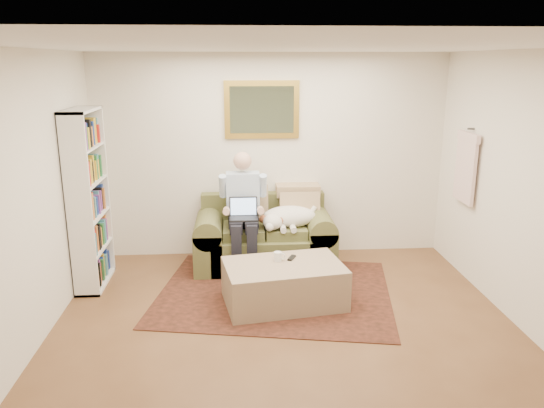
{
  "coord_description": "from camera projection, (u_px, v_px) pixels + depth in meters",
  "views": [
    {
      "loc": [
        -0.45,
        -4.23,
        2.49
      ],
      "look_at": [
        -0.06,
        1.46,
        0.95
      ],
      "focal_mm": 35.0,
      "sensor_mm": 36.0,
      "label": 1
    }
  ],
  "objects": [
    {
      "name": "seated_man",
      "position": [
        243.0,
        214.0,
        6.35
      ],
      "size": [
        0.56,
        0.81,
        1.44
      ],
      "primitive_type": null,
      "color": "#8CADD8",
      "rests_on": "sofa"
    },
    {
      "name": "hanging_shirt",
      "position": [
        466.0,
        164.0,
        6.09
      ],
      "size": [
        0.06,
        0.52,
        0.9
      ],
      "primitive_type": null,
      "color": "#F6D2CB",
      "rests_on": "room_shell"
    },
    {
      "name": "rug",
      "position": [
        275.0,
        292.0,
        5.9
      ],
      "size": [
        2.84,
        2.43,
        0.01
      ],
      "primitive_type": "cube",
      "rotation": [
        0.0,
        0.0,
        -0.18
      ],
      "color": "black",
      "rests_on": "room_shell"
    },
    {
      "name": "sleeping_dog",
      "position": [
        290.0,
        216.0,
        6.47
      ],
      "size": [
        0.7,
        0.44,
        0.26
      ],
      "primitive_type": null,
      "color": "white",
      "rests_on": "sofa"
    },
    {
      "name": "wall_mirror",
      "position": [
        262.0,
        110.0,
        6.63
      ],
      "size": [
        0.94,
        0.04,
        0.72
      ],
      "color": "gold",
      "rests_on": "room_shell"
    },
    {
      "name": "bookshelf",
      "position": [
        88.0,
        200.0,
        5.89
      ],
      "size": [
        0.28,
        0.8,
        2.0
      ],
      "primitive_type": null,
      "color": "white",
      "rests_on": "room_shell"
    },
    {
      "name": "room_shell",
      "position": [
        287.0,
        198.0,
        4.75
      ],
      "size": [
        4.51,
        5.0,
        2.61
      ],
      "color": "brown",
      "rests_on": "ground"
    },
    {
      "name": "ottoman",
      "position": [
        284.0,
        284.0,
        5.58
      ],
      "size": [
        1.32,
        0.96,
        0.44
      ],
      "primitive_type": "cube",
      "rotation": [
        0.0,
        0.0,
        0.16
      ],
      "color": "tan",
      "rests_on": "room_shell"
    },
    {
      "name": "coffee_mug",
      "position": [
        278.0,
        257.0,
        5.6
      ],
      "size": [
        0.08,
        0.08,
        0.1
      ],
      "primitive_type": "cylinder",
      "color": "white",
      "rests_on": "ottoman"
    },
    {
      "name": "tv_remote",
      "position": [
        292.0,
        258.0,
        5.67
      ],
      "size": [
        0.11,
        0.16,
        0.02
      ],
      "primitive_type": "cube",
      "rotation": [
        0.0,
        0.0,
        -0.42
      ],
      "color": "black",
      "rests_on": "ottoman"
    },
    {
      "name": "sofa",
      "position": [
        264.0,
        242.0,
        6.63
      ],
      "size": [
        1.71,
        0.87,
        1.03
      ],
      "color": "brown",
      "rests_on": "room_shell"
    },
    {
      "name": "laptop",
      "position": [
        243.0,
        213.0,
        6.27
      ],
      "size": [
        0.33,
        0.26,
        0.24
      ],
      "color": "black",
      "rests_on": "seated_man"
    }
  ]
}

